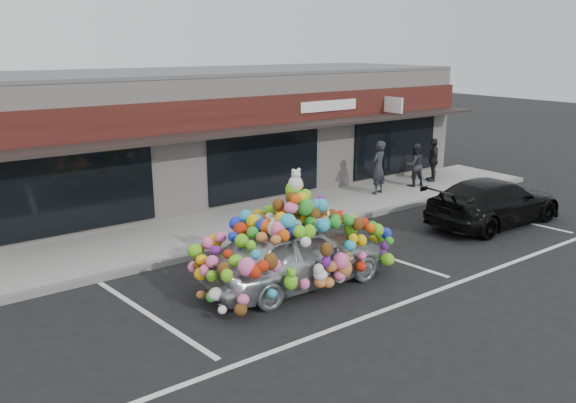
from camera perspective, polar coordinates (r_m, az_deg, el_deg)
ground at (r=12.80m, az=0.08°, el=-8.08°), size 90.00×90.00×0.00m
shop_building at (r=19.44m, az=-14.70°, el=6.30°), size 24.00×7.20×4.31m
sidewalk at (r=15.97m, az=-8.34°, el=-3.05°), size 26.00×3.00×0.15m
kerb at (r=14.72m, az=-5.63°, el=-4.59°), size 26.00×0.18×0.16m
parking_stripe_left at (r=11.57m, az=-13.75°, el=-11.23°), size 0.73×4.37×0.01m
parking_stripe_mid at (r=14.62m, az=8.60°, el=-5.14°), size 0.73×4.37×0.01m
parking_stripe_right at (r=18.63m, az=20.63°, el=-1.42°), size 0.73×4.37×0.01m
lane_line at (r=12.52m, az=13.98°, el=-9.12°), size 14.00×0.12×0.01m
toy_car at (r=12.30m, az=0.77°, el=-4.59°), size 3.08×4.57×2.64m
black_sedan at (r=17.63m, az=20.22°, el=-0.01°), size 2.00×4.74×1.37m
pedestrian_a at (r=19.58m, az=9.15°, el=3.43°), size 0.77×0.62×1.85m
pedestrian_b at (r=20.94m, az=12.71°, el=3.65°), size 0.90×0.78×1.57m
pedestrian_c at (r=21.91m, az=14.52°, el=4.13°), size 1.01×0.88×1.63m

